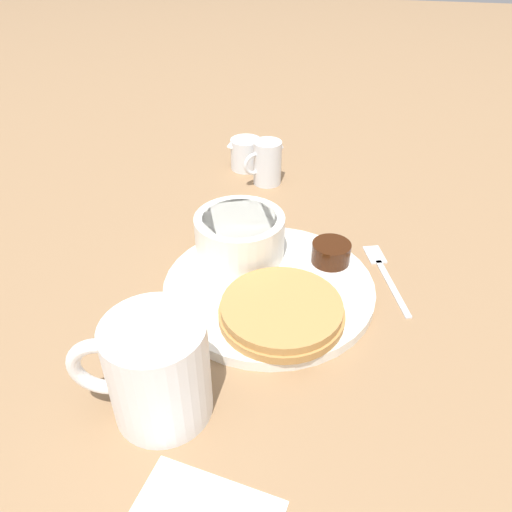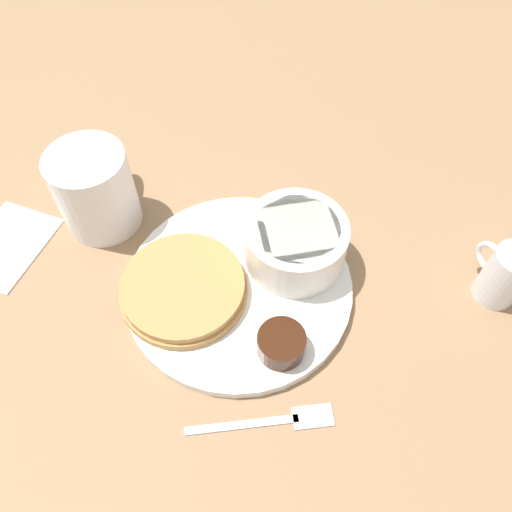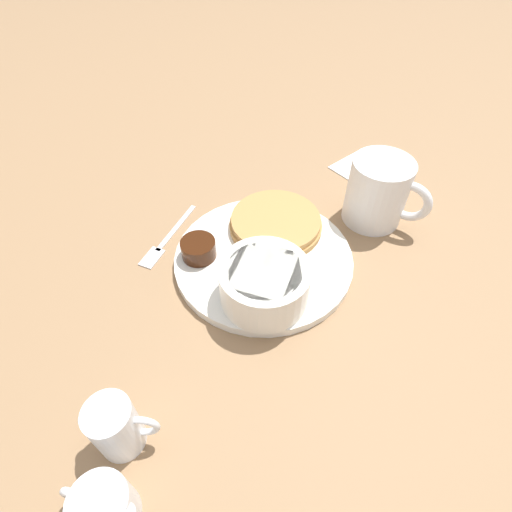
{
  "view_description": "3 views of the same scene",
  "coord_description": "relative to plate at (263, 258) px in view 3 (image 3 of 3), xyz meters",
  "views": [
    {
      "loc": [
        0.07,
        -0.42,
        0.36
      ],
      "look_at": [
        -0.02,
        0.01,
        0.04
      ],
      "focal_mm": 35.0,
      "sensor_mm": 36.0,
      "label": 1
    },
    {
      "loc": [
        0.26,
        0.07,
        0.44
      ],
      "look_at": [
        -0.01,
        0.02,
        0.05
      ],
      "focal_mm": 35.0,
      "sensor_mm": 36.0,
      "label": 2
    },
    {
      "loc": [
        -0.23,
        0.27,
        0.39
      ],
      "look_at": [
        -0.0,
        0.02,
        0.03
      ],
      "focal_mm": 28.0,
      "sensor_mm": 36.0,
      "label": 3
    }
  ],
  "objects": [
    {
      "name": "fork",
      "position": [
        0.12,
        0.06,
        -0.0
      ],
      "size": [
        0.05,
        0.13,
        0.0
      ],
      "color": "silver",
      "rests_on": "ground_plane"
    },
    {
      "name": "butter_ramekin",
      "position": [
        -0.05,
        0.07,
        0.02
      ],
      "size": [
        0.04,
        0.04,
        0.04
      ],
      "color": "white",
      "rests_on": "plate"
    },
    {
      "name": "napkin",
      "position": [
        -0.0,
        -0.26,
        -0.0
      ],
      "size": [
        0.12,
        0.09,
        0.0
      ],
      "color": "white",
      "rests_on": "ground_plane"
    },
    {
      "name": "creamer_pitcher_near",
      "position": [
        -0.05,
        0.26,
        0.03
      ],
      "size": [
        0.05,
        0.05,
        0.07
      ],
      "color": "white",
      "rests_on": "ground_plane"
    },
    {
      "name": "bowl",
      "position": [
        -0.04,
        0.05,
        0.03
      ],
      "size": [
        0.1,
        0.1,
        0.05
      ],
      "color": "white",
      "rests_on": "plate"
    },
    {
      "name": "creamer_pitcher_far",
      "position": [
        -0.09,
        0.3,
        0.02
      ],
      "size": [
        0.07,
        0.05,
        0.05
      ],
      "color": "white",
      "rests_on": "ground_plane"
    },
    {
      "name": "coffee_mug",
      "position": [
        -0.06,
        -0.17,
        0.04
      ],
      "size": [
        0.12,
        0.08,
        0.09
      ],
      "color": "white",
      "rests_on": "ground_plane"
    },
    {
      "name": "syrup_cup",
      "position": [
        0.06,
        0.06,
        0.02
      ],
      "size": [
        0.04,
        0.04,
        0.02
      ],
      "color": "#38190A",
      "rests_on": "plate"
    },
    {
      "name": "pancake_stack",
      "position": [
        0.02,
        -0.05,
        0.01
      ],
      "size": [
        0.13,
        0.13,
        0.02
      ],
      "color": "#B78447",
      "rests_on": "plate"
    },
    {
      "name": "ground_plane",
      "position": [
        0.0,
        0.0,
        -0.01
      ],
      "size": [
        4.0,
        4.0,
        0.0
      ],
      "primitive_type": "plane",
      "color": "#93704C"
    },
    {
      "name": "plate",
      "position": [
        0.0,
        0.0,
        0.0
      ],
      "size": [
        0.23,
        0.23,
        0.01
      ],
      "color": "white",
      "rests_on": "ground_plane"
    }
  ]
}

